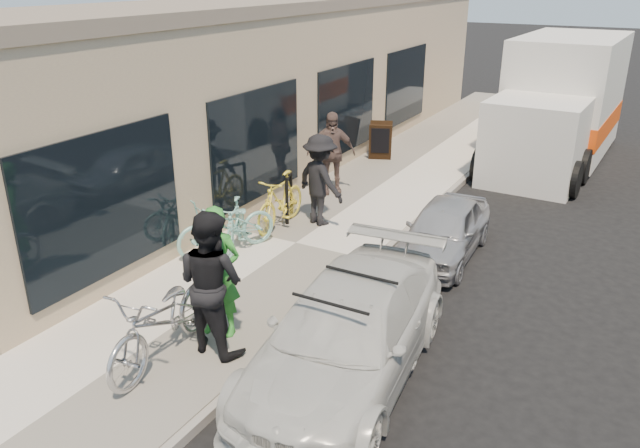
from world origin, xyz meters
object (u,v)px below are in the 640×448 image
at_px(sedan_silver, 444,230).
at_px(moving_truck, 560,107).
at_px(tandem_bike, 164,320).
at_px(bystander_b, 331,153).
at_px(sandwich_board, 380,141).
at_px(man_standing, 211,282).
at_px(bike_rack, 289,192).
at_px(cruiser_bike_b, 227,226).
at_px(cruiser_bike_a, 235,225).
at_px(bystander_a, 320,180).
at_px(woman_rider, 217,273).
at_px(cruiser_bike_c, 280,201).
at_px(sedan_white, 347,334).

distance_m(sedan_silver, moving_truck, 7.76).
xyz_separation_m(tandem_bike, bystander_b, (-1.23, 6.82, 0.36)).
bearing_deg(sandwich_board, man_standing, -100.56).
xyz_separation_m(bike_rack, man_standing, (1.60, -4.49, 0.40)).
bearing_deg(moving_truck, man_standing, -98.10).
distance_m(bike_rack, cruiser_bike_b, 1.92).
bearing_deg(bike_rack, bystander_b, 90.66).
xyz_separation_m(sandwich_board, cruiser_bike_a, (0.09, -6.62, -0.05)).
relative_size(bike_rack, sedan_silver, 0.31).
bearing_deg(tandem_bike, cruiser_bike_a, 105.00).
distance_m(bike_rack, sedan_silver, 3.22).
xyz_separation_m(moving_truck, bystander_b, (-3.83, -5.95, -0.36)).
relative_size(sandwich_board, bystander_a, 0.54).
xyz_separation_m(woman_rider, man_standing, (0.17, -0.34, 0.06)).
height_order(sedan_silver, tandem_bike, tandem_bike).
distance_m(sedan_silver, tandem_bike, 5.47).
distance_m(cruiser_bike_a, bystander_a, 2.01).
height_order(sandwich_board, man_standing, man_standing).
height_order(cruiser_bike_a, bystander_b, bystander_b).
height_order(woman_rider, cruiser_bike_c, woman_rider).
relative_size(bike_rack, sandwich_board, 0.97).
xyz_separation_m(tandem_bike, woman_rider, (0.22, 0.85, 0.35)).
distance_m(man_standing, cruiser_bike_b, 3.12).
xyz_separation_m(sedan_silver, man_standing, (-1.62, -4.58, 0.61)).
distance_m(sedan_white, cruiser_bike_b, 4.03).
bearing_deg(cruiser_bike_a, tandem_bike, -92.82).
distance_m(cruiser_bike_b, bystander_a, 2.18).
relative_size(sedan_silver, tandem_bike, 1.39).
bearing_deg(tandem_bike, cruiser_bike_c, 97.50).
height_order(sedan_silver, cruiser_bike_b, cruiser_bike_b).
distance_m(sedan_silver, cruiser_bike_b, 3.89).
height_order(cruiser_bike_c, bystander_b, bystander_b).
xyz_separation_m(man_standing, cruiser_bike_c, (-1.52, 4.03, -0.44)).
bearing_deg(man_standing, sedan_white, -159.90).
height_order(sandwich_board, cruiser_bike_c, cruiser_bike_c).
bearing_deg(cruiser_bike_c, sedan_white, -51.01).
bearing_deg(man_standing, tandem_bike, 57.67).
xyz_separation_m(tandem_bike, bystander_a, (-0.54, 5.07, 0.34)).
bearing_deg(tandem_bike, sandwich_board, 91.41).
relative_size(sandwich_board, tandem_bike, 0.45).
bearing_deg(sedan_white, cruiser_bike_c, 126.60).
relative_size(woman_rider, cruiser_bike_a, 1.22).
relative_size(tandem_bike, man_standing, 1.11).
bearing_deg(bystander_b, sandwich_board, 57.58).
bearing_deg(cruiser_bike_c, woman_rider, -73.27).
relative_size(cruiser_bike_a, cruiser_bike_b, 0.80).
height_order(man_standing, cruiser_bike_b, man_standing).
bearing_deg(bystander_a, cruiser_bike_b, 89.15).
distance_m(woman_rider, bystander_b, 6.15).
xyz_separation_m(sedan_silver, tandem_bike, (-2.00, -5.09, 0.21)).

